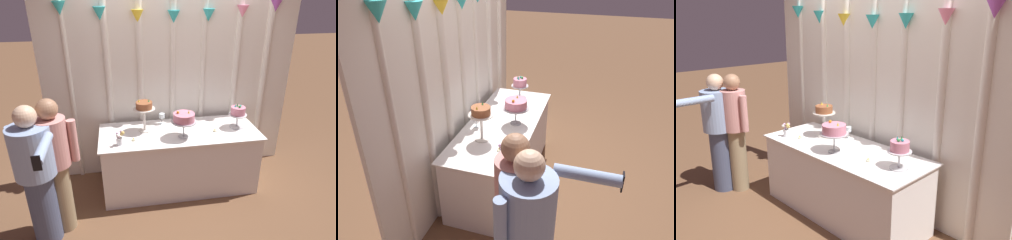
# 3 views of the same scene
# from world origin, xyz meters

# --- Properties ---
(ground_plane) EXTENTS (24.00, 24.00, 0.00)m
(ground_plane) POSITION_xyz_m (0.00, 0.00, 0.00)
(ground_plane) COLOR brown
(draped_curtain) EXTENTS (3.23, 0.15, 2.47)m
(draped_curtain) POSITION_xyz_m (0.02, 0.57, 1.28)
(draped_curtain) COLOR white
(draped_curtain) RESTS_ON ground_plane
(cake_table) EXTENTS (1.92, 0.76, 0.78)m
(cake_table) POSITION_xyz_m (0.00, 0.10, 0.39)
(cake_table) COLOR white
(cake_table) RESTS_ON ground_plane
(cake_display_leftmost) EXTENTS (0.26, 0.26, 0.40)m
(cake_display_leftmost) POSITION_xyz_m (-0.41, 0.19, 1.07)
(cake_display_leftmost) COLOR silver
(cake_display_leftmost) RESTS_ON cake_table
(cake_display_center) EXTENTS (0.30, 0.30, 0.33)m
(cake_display_center) POSITION_xyz_m (0.02, -0.05, 1.02)
(cake_display_center) COLOR #B2B2B7
(cake_display_center) RESTS_ON cake_table
(cake_display_rightmost) EXTENTS (0.23, 0.23, 0.31)m
(cake_display_rightmost) POSITION_xyz_m (0.73, 0.10, 0.97)
(cake_display_rightmost) COLOR silver
(cake_display_rightmost) RESTS_ON cake_table
(wine_glass) EXTENTS (0.07, 0.07, 0.14)m
(wine_glass) POSITION_xyz_m (-0.18, 0.35, 0.89)
(wine_glass) COLOR silver
(wine_glass) RESTS_ON cake_table
(flower_vase) EXTENTS (0.10, 0.08, 0.17)m
(flower_vase) POSITION_xyz_m (-0.72, -0.12, 0.86)
(flower_vase) COLOR silver
(flower_vase) RESTS_ON cake_table
(tealight_far_left) EXTENTS (0.05, 0.05, 0.03)m
(tealight_far_left) POSITION_xyz_m (-0.56, -0.05, 0.79)
(tealight_far_left) COLOR beige
(tealight_far_left) RESTS_ON cake_table
(tealight_near_left) EXTENTS (0.05, 0.05, 0.03)m
(tealight_near_left) POSITION_xyz_m (0.42, 0.02, 0.79)
(tealight_near_left) COLOR beige
(tealight_near_left) RESTS_ON cake_table
(guest_girl_blue_dress) EXTENTS (0.52, 0.82, 1.48)m
(guest_girl_blue_dress) POSITION_xyz_m (-1.50, -0.56, 0.79)
(guest_girl_blue_dress) COLOR #4C5675
(guest_girl_blue_dress) RESTS_ON ground_plane
(guest_man_dark_suit) EXTENTS (0.45, 0.33, 1.48)m
(guest_man_dark_suit) POSITION_xyz_m (-1.35, -0.43, 0.82)
(guest_man_dark_suit) COLOR #9E8966
(guest_man_dark_suit) RESTS_ON ground_plane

